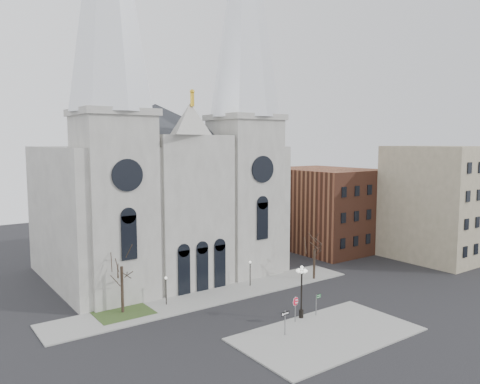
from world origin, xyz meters
TOP-DOWN VIEW (x-y plane):
  - ground at (0.00, 0.00)m, footprint 160.00×160.00m
  - sidewalk_near at (3.00, -5.00)m, footprint 18.00×10.00m
  - sidewalk_far at (0.00, 11.00)m, footprint 40.00×6.00m
  - grass_patch at (-11.00, 12.00)m, footprint 6.00×5.00m
  - cathedral at (0.00, 22.86)m, footprint 33.00×26.66m
  - bg_building_brick at (30.00, 22.00)m, footprint 14.00×18.00m
  - bg_building_tan at (38.00, 6.00)m, footprint 10.00×14.00m
  - tree_left at (-11.00, 12.00)m, footprint 3.20×3.20m
  - tree_right at (15.00, 9.00)m, footprint 3.20×3.20m
  - ped_lamp_left at (-6.00, 11.50)m, footprint 0.32×0.32m
  - ped_lamp_right at (6.00, 11.50)m, footprint 0.32×0.32m
  - stop_sign at (2.40, -1.04)m, footprint 0.97×0.18m
  - globe_lamp at (3.75, -0.50)m, footprint 1.25×1.25m
  - one_way_sign at (-0.56, -2.83)m, footprint 1.06×0.12m
  - street_name_sign at (5.60, -0.91)m, footprint 0.73×0.09m

SIDE VIEW (x-z plane):
  - ground at x=0.00m, z-range 0.00..0.00m
  - sidewalk_near at x=3.00m, z-range 0.00..0.14m
  - sidewalk_far at x=0.00m, z-range 0.00..0.14m
  - grass_patch at x=-11.00m, z-range 0.00..0.18m
  - street_name_sign at x=5.60m, z-range 0.34..2.63m
  - one_way_sign at x=-0.56m, z-range 0.54..2.96m
  - stop_sign at x=2.40m, z-range 0.70..3.40m
  - ped_lamp_left at x=-6.00m, z-range 0.70..3.96m
  - ped_lamp_right at x=6.00m, z-range 0.70..3.96m
  - globe_lamp at x=3.75m, z-range 0.86..6.49m
  - tree_right at x=15.00m, z-range 1.47..7.47m
  - tree_left at x=-11.00m, z-range 1.83..9.33m
  - bg_building_brick at x=30.00m, z-range 0.00..14.00m
  - bg_building_tan at x=38.00m, z-range 0.00..18.00m
  - cathedral at x=0.00m, z-range -8.52..45.48m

